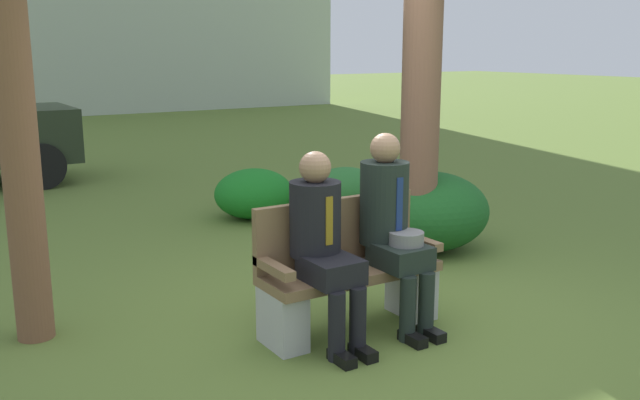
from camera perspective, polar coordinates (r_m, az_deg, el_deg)
The scene contains 7 objects.
ground_plane at distance 5.10m, azimuth 4.14°, elevation -9.90°, with size 80.00×80.00×0.00m, color #5C7430.
park_bench at distance 4.87m, azimuth 2.20°, elevation -6.03°, with size 1.28×0.44×0.90m.
seated_man_left at distance 4.54m, azimuth 0.24°, elevation -3.16°, with size 0.34×0.72×1.27m.
seated_man_right at distance 4.85m, azimuth 5.89°, elevation -1.77°, with size 0.34×0.72×1.35m.
shrub_near_bench at distance 8.06m, azimuth -5.41°, elevation 0.53°, with size 0.91×0.84×0.57m, color #1B7722.
shrub_mid_lawn at distance 6.83m, azimuth 8.75°, elevation -0.90°, with size 1.22×1.12×0.76m, color #1B5721.
shrub_far_lawn at distance 8.30m, azimuth 2.07°, elevation 0.82°, with size 0.87×0.79×0.54m, color #2E7632.
Camera 1 is at (-2.80, -3.80, 1.92)m, focal length 39.33 mm.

